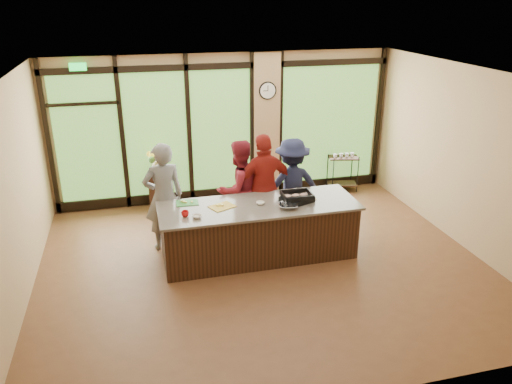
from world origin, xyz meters
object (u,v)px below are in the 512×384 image
roasting_pan (297,199)px  bar_cart (343,168)px  cook_left (164,197)px  cook_right (292,185)px  island_base (259,232)px  flower_stand (161,190)px

roasting_pan → bar_cart: size_ratio=0.55×
cook_left → cook_right: bearing=174.5°
island_base → bar_cart: bearing=43.6°
cook_left → cook_right: (2.28, 0.15, -0.07)m
cook_right → bar_cart: 2.32m
island_base → roasting_pan: (0.63, -0.03, 0.52)m
cook_right → roasting_pan: bearing=77.0°
cook_left → flower_stand: 1.69m
bar_cart → cook_right: bearing=-124.1°
island_base → cook_left: size_ratio=1.67×
roasting_pan → island_base: bearing=155.9°
island_base → roasting_pan: 0.82m
cook_right → roasting_pan: (-0.20, -0.87, 0.10)m
cook_right → flower_stand: 2.70m
island_base → bar_cart: (2.52, 2.39, 0.08)m
cook_left → roasting_pan: 2.20m
flower_stand → bar_cart: size_ratio=0.98×
island_base → cook_right: bearing=45.3°
cook_left → roasting_pan: cook_left is taller
bar_cart → flower_stand: bearing=-165.4°
flower_stand → roasting_pan: bearing=-36.4°
cook_left → bar_cart: cook_left is taller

